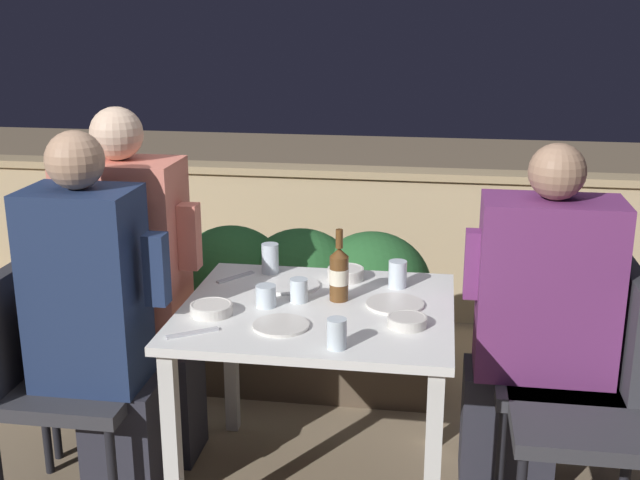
{
  "coord_description": "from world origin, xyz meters",
  "views": [
    {
      "loc": [
        0.4,
        -2.53,
        1.71
      ],
      "look_at": [
        0.0,
        0.06,
        0.93
      ],
      "focal_mm": 45.0,
      "sensor_mm": 36.0,
      "label": 1
    }
  ],
  "objects_px": {
    "chair_right_near": "(619,397)",
    "beer_bottle": "(339,273)",
    "person_navy_jumper": "(98,323)",
    "chair_left_far": "(89,327)",
    "chair_right_far": "(591,358)",
    "potted_plant": "(90,305)",
    "person_coral_top": "(135,289)",
    "person_purple_stripe": "(535,323)",
    "chair_left_near": "(47,362)"
  },
  "relations": [
    {
      "from": "chair_right_far",
      "to": "person_navy_jumper",
      "type": "bearing_deg",
      "value": -169.32
    },
    {
      "from": "person_coral_top",
      "to": "potted_plant",
      "type": "bearing_deg",
      "value": 131.89
    },
    {
      "from": "person_navy_jumper",
      "to": "person_purple_stripe",
      "type": "height_order",
      "value": "person_navy_jumper"
    },
    {
      "from": "person_coral_top",
      "to": "chair_right_near",
      "type": "distance_m",
      "value": 1.73
    },
    {
      "from": "chair_left_far",
      "to": "chair_right_near",
      "type": "height_order",
      "value": "same"
    },
    {
      "from": "person_navy_jumper",
      "to": "chair_right_near",
      "type": "relative_size",
      "value": 1.57
    },
    {
      "from": "chair_left_near",
      "to": "beer_bottle",
      "type": "xyz_separation_m",
      "value": [
        0.99,
        0.24,
        0.29
      ]
    },
    {
      "from": "chair_left_far",
      "to": "potted_plant",
      "type": "xyz_separation_m",
      "value": [
        -0.21,
        0.45,
        -0.09
      ]
    },
    {
      "from": "person_coral_top",
      "to": "beer_bottle",
      "type": "distance_m",
      "value": 0.79
    },
    {
      "from": "person_navy_jumper",
      "to": "person_coral_top",
      "type": "distance_m",
      "value": 0.31
    },
    {
      "from": "person_coral_top",
      "to": "beer_bottle",
      "type": "height_order",
      "value": "person_coral_top"
    },
    {
      "from": "chair_left_far",
      "to": "beer_bottle",
      "type": "xyz_separation_m",
      "value": [
        0.97,
        -0.07,
        0.29
      ]
    },
    {
      "from": "chair_right_far",
      "to": "beer_bottle",
      "type": "relative_size",
      "value": 3.28
    },
    {
      "from": "chair_left_near",
      "to": "chair_right_far",
      "type": "bearing_deg",
      "value": 9.57
    },
    {
      "from": "person_navy_jumper",
      "to": "chair_right_near",
      "type": "bearing_deg",
      "value": 1.08
    },
    {
      "from": "chair_right_far",
      "to": "chair_right_near",
      "type": "bearing_deg",
      "value": -82.13
    },
    {
      "from": "chair_left_near",
      "to": "person_coral_top",
      "type": "distance_m",
      "value": 0.41
    },
    {
      "from": "chair_right_far",
      "to": "potted_plant",
      "type": "xyz_separation_m",
      "value": [
        -2.06,
        0.45,
        -0.09
      ]
    },
    {
      "from": "chair_right_near",
      "to": "chair_right_far",
      "type": "height_order",
      "value": "same"
    },
    {
      "from": "person_navy_jumper",
      "to": "chair_right_far",
      "type": "relative_size",
      "value": 1.57
    },
    {
      "from": "person_navy_jumper",
      "to": "chair_right_near",
      "type": "distance_m",
      "value": 1.72
    },
    {
      "from": "person_purple_stripe",
      "to": "person_navy_jumper",
      "type": "bearing_deg",
      "value": -167.91
    },
    {
      "from": "chair_right_far",
      "to": "beer_bottle",
      "type": "height_order",
      "value": "beer_bottle"
    },
    {
      "from": "chair_left_near",
      "to": "chair_right_far",
      "type": "height_order",
      "value": "same"
    },
    {
      "from": "person_navy_jumper",
      "to": "potted_plant",
      "type": "distance_m",
      "value": 0.89
    },
    {
      "from": "person_coral_top",
      "to": "person_navy_jumper",
      "type": "bearing_deg",
      "value": -92.4
    },
    {
      "from": "person_coral_top",
      "to": "chair_right_far",
      "type": "xyz_separation_m",
      "value": [
        1.66,
        0.01,
        -0.17
      ]
    },
    {
      "from": "chair_left_near",
      "to": "chair_left_far",
      "type": "xyz_separation_m",
      "value": [
        0.01,
        0.31,
        0.0
      ]
    },
    {
      "from": "person_navy_jumper",
      "to": "person_coral_top",
      "type": "bearing_deg",
      "value": 87.6
    },
    {
      "from": "chair_right_far",
      "to": "potted_plant",
      "type": "relative_size",
      "value": 1.24
    },
    {
      "from": "chair_left_far",
      "to": "beer_bottle",
      "type": "relative_size",
      "value": 3.28
    },
    {
      "from": "chair_left_near",
      "to": "person_purple_stripe",
      "type": "xyz_separation_m",
      "value": [
        1.67,
        0.31,
        0.12
      ]
    },
    {
      "from": "person_navy_jumper",
      "to": "chair_right_far",
      "type": "distance_m",
      "value": 1.71
    },
    {
      "from": "chair_right_near",
      "to": "beer_bottle",
      "type": "height_order",
      "value": "beer_bottle"
    },
    {
      "from": "chair_right_near",
      "to": "potted_plant",
      "type": "xyz_separation_m",
      "value": [
        -2.1,
        0.73,
        -0.09
      ]
    },
    {
      "from": "chair_left_far",
      "to": "beer_bottle",
      "type": "distance_m",
      "value": 1.02
    },
    {
      "from": "person_coral_top",
      "to": "beer_bottle",
      "type": "xyz_separation_m",
      "value": [
        0.78,
        -0.07,
        0.12
      ]
    },
    {
      "from": "person_coral_top",
      "to": "chair_right_far",
      "type": "height_order",
      "value": "person_coral_top"
    },
    {
      "from": "chair_left_near",
      "to": "person_coral_top",
      "type": "xyz_separation_m",
      "value": [
        0.21,
        0.31,
        0.17
      ]
    },
    {
      "from": "chair_left_near",
      "to": "potted_plant",
      "type": "bearing_deg",
      "value": 104.37
    },
    {
      "from": "person_purple_stripe",
      "to": "beer_bottle",
      "type": "distance_m",
      "value": 0.71
    },
    {
      "from": "chair_left_far",
      "to": "person_purple_stripe",
      "type": "relative_size",
      "value": 0.66
    },
    {
      "from": "beer_bottle",
      "to": "potted_plant",
      "type": "xyz_separation_m",
      "value": [
        -1.18,
        0.52,
        -0.39
      ]
    },
    {
      "from": "chair_right_near",
      "to": "potted_plant",
      "type": "height_order",
      "value": "chair_right_near"
    },
    {
      "from": "chair_left_far",
      "to": "chair_right_near",
      "type": "relative_size",
      "value": 1.0
    },
    {
      "from": "chair_right_near",
      "to": "chair_right_far",
      "type": "distance_m",
      "value": 0.29
    },
    {
      "from": "person_navy_jumper",
      "to": "beer_bottle",
      "type": "distance_m",
      "value": 0.84
    },
    {
      "from": "chair_left_near",
      "to": "person_navy_jumper",
      "type": "distance_m",
      "value": 0.25
    },
    {
      "from": "beer_bottle",
      "to": "potted_plant",
      "type": "distance_m",
      "value": 1.35
    },
    {
      "from": "chair_right_near",
      "to": "beer_bottle",
      "type": "bearing_deg",
      "value": 167.24
    }
  ]
}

